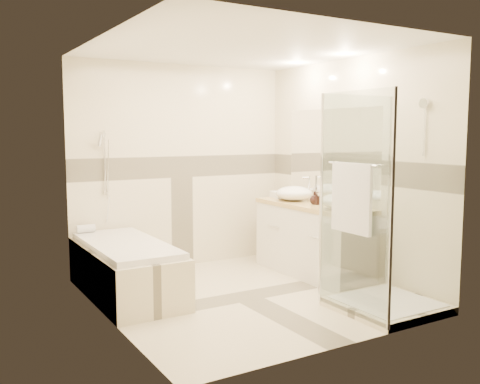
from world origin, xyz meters
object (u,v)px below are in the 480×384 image
vessel_sink_near (294,193)px  amenity_bottle_b (315,198)px  amenity_bottle_a (317,198)px  bathtub (126,266)px  vanity (313,239)px  shower_enclosure (373,258)px  vessel_sink_far (340,201)px

vessel_sink_near → amenity_bottle_b: size_ratio=3.00×
vessel_sink_near → amenity_bottle_a: bearing=-90.0°
bathtub → amenity_bottle_b: 2.25m
vanity → amenity_bottle_b: 0.50m
vessel_sink_near → amenity_bottle_b: 0.40m
vanity → amenity_bottle_a: size_ratio=11.11×
vanity → shower_enclosure: size_ratio=0.79×
vessel_sink_near → vessel_sink_far: 0.84m
vanity → shower_enclosure: bearing=-103.0°
vessel_sink_far → amenity_bottle_a: size_ratio=2.93×
shower_enclosure → amenity_bottle_a: 1.29m
bathtub → shower_enclosure: size_ratio=0.83×
bathtub → vessel_sink_near: 2.22m
amenity_bottle_b → vessel_sink_near: bearing=90.0°
amenity_bottle_a → amenity_bottle_b: size_ratio=0.98×
vanity → bathtub: bearing=170.8°
vessel_sink_near → vessel_sink_far: bearing=-90.0°
bathtub → vessel_sink_near: bearing=0.0°
shower_enclosure → amenity_bottle_b: size_ratio=13.75×
shower_enclosure → vessel_sink_near: bearing=80.5°
vessel_sink_far → amenity_bottle_b: 0.44m
bathtub → vanity: (2.15, -0.35, 0.12)m
vanity → amenity_bottle_b: amenity_bottle_b is taller
vessel_sink_far → shower_enclosure: bearing=-109.2°
vessel_sink_near → vanity: bearing=-86.7°
vessel_sink_near → amenity_bottle_b: bearing=-90.0°
amenity_bottle_a → amenity_bottle_b: bearing=90.0°
vessel_sink_near → vessel_sink_far: size_ratio=1.04×
amenity_bottle_a → vessel_sink_far: bearing=-90.0°
vanity → vessel_sink_far: bearing=-92.3°
vessel_sink_far → amenity_bottle_b: (0.00, 0.44, -0.01)m
bathtub → shower_enclosure: shower_enclosure is taller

